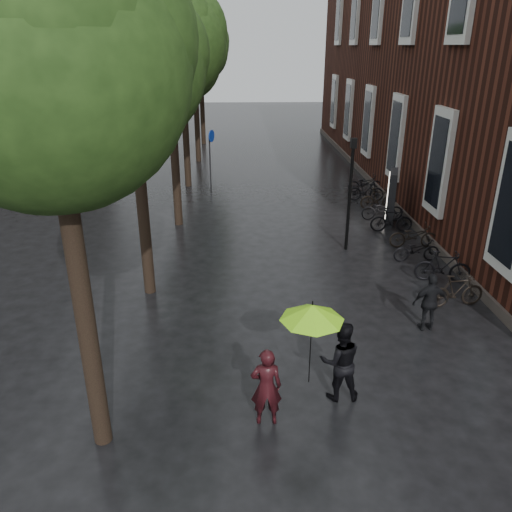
{
  "coord_description": "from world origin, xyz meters",
  "views": [
    {
      "loc": [
        -1.45,
        -6.22,
        6.68
      ],
      "look_at": [
        -1.04,
        5.42,
        1.75
      ],
      "focal_mm": 35.0,
      "sensor_mm": 36.0,
      "label": 1
    }
  ],
  "objects_px": {
    "person_burgundy": "(266,387)",
    "parked_bicycles": "(395,220)",
    "lamp_post": "(351,184)",
    "pedestrian_walking": "(430,302)",
    "person_black": "(340,361)",
    "ad_lightbox": "(391,197)"
  },
  "relations": [
    {
      "from": "pedestrian_walking",
      "to": "lamp_post",
      "type": "relative_size",
      "value": 0.39
    },
    {
      "from": "person_black",
      "to": "ad_lightbox",
      "type": "relative_size",
      "value": 0.81
    },
    {
      "from": "ad_lightbox",
      "to": "lamp_post",
      "type": "bearing_deg",
      "value": -112.18
    },
    {
      "from": "pedestrian_walking",
      "to": "parked_bicycles",
      "type": "bearing_deg",
      "value": -104.53
    },
    {
      "from": "lamp_post",
      "to": "person_black",
      "type": "bearing_deg",
      "value": -102.59
    },
    {
      "from": "person_black",
      "to": "ad_lightbox",
      "type": "xyz_separation_m",
      "value": [
        4.12,
        10.82,
        0.21
      ]
    },
    {
      "from": "person_burgundy",
      "to": "parked_bicycles",
      "type": "bearing_deg",
      "value": -118.47
    },
    {
      "from": "ad_lightbox",
      "to": "parked_bicycles",
      "type": "bearing_deg",
      "value": -77.2
    },
    {
      "from": "parked_bicycles",
      "to": "pedestrian_walking",
      "type": "bearing_deg",
      "value": -100.07
    },
    {
      "from": "person_burgundy",
      "to": "lamp_post",
      "type": "bearing_deg",
      "value": -111.35
    },
    {
      "from": "person_black",
      "to": "ad_lightbox",
      "type": "height_order",
      "value": "ad_lightbox"
    },
    {
      "from": "parked_bicycles",
      "to": "ad_lightbox",
      "type": "xyz_separation_m",
      "value": [
        0.08,
        1.04,
        0.6
      ]
    },
    {
      "from": "person_black",
      "to": "person_burgundy",
      "type": "bearing_deg",
      "value": 24.51
    },
    {
      "from": "pedestrian_walking",
      "to": "lamp_post",
      "type": "distance_m",
      "value": 5.75
    },
    {
      "from": "ad_lightbox",
      "to": "person_black",
      "type": "bearing_deg",
      "value": -93.46
    },
    {
      "from": "person_burgundy",
      "to": "parked_bicycles",
      "type": "height_order",
      "value": "person_burgundy"
    },
    {
      "from": "pedestrian_walking",
      "to": "lamp_post",
      "type": "bearing_deg",
      "value": -84.38
    },
    {
      "from": "person_black",
      "to": "pedestrian_walking",
      "type": "height_order",
      "value": "person_black"
    },
    {
      "from": "lamp_post",
      "to": "parked_bicycles",
      "type": "bearing_deg",
      "value": 38.37
    },
    {
      "from": "person_burgundy",
      "to": "parked_bicycles",
      "type": "xyz_separation_m",
      "value": [
        5.56,
        10.47,
        -0.35
      ]
    },
    {
      "from": "person_burgundy",
      "to": "person_black",
      "type": "distance_m",
      "value": 1.67
    },
    {
      "from": "parked_bicycles",
      "to": "lamp_post",
      "type": "xyz_separation_m",
      "value": [
        -2.25,
        -1.78,
        1.9
      ]
    }
  ]
}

